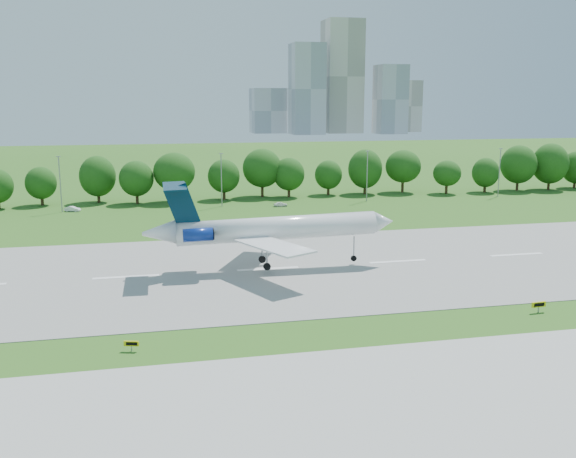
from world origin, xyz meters
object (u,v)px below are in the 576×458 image
Objects in this scene: service_vehicle_b at (280,204)px; service_vehicle_a at (72,209)px; taxi_sign_left at (131,344)px; airliner at (265,228)px.

service_vehicle_a is at bearing 84.26° from service_vehicle_b.
taxi_sign_left is at bearing 157.06° from service_vehicle_b.
taxi_sign_left is at bearing -149.86° from service_vehicle_a.
service_vehicle_a is at bearing 115.54° from taxi_sign_left.
service_vehicle_a reaches higher than service_vehicle_b.
airliner is 11.70× the size of service_vehicle_b.
service_vehicle_b is (13.53, 53.93, -5.59)m from airliner.
service_vehicle_a reaches higher than taxi_sign_left.
taxi_sign_left is at bearing -122.86° from airliner.
airliner reaches higher than service_vehicle_a.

